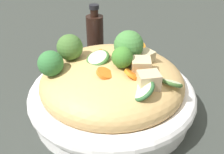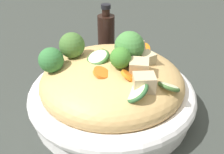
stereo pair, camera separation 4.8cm
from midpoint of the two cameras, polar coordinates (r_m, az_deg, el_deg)
name	(u,v)px [view 2 (the right image)]	position (r m, az deg, el deg)	size (l,w,h in m)	color
ground_plane	(112,110)	(0.53, 2.65, -7.05)	(3.00, 3.00, 0.00)	#313530
serving_bowl	(112,97)	(0.51, 2.73, -4.42)	(0.31, 0.31, 0.06)	white
noodle_heap	(112,81)	(0.49, 2.84, -0.96)	(0.26, 0.26, 0.09)	tan
broccoli_florets	(94,51)	(0.46, -0.80, 5.44)	(0.13, 0.19, 0.07)	#9FB67C
carrot_coins	(122,63)	(0.46, 5.01, 2.90)	(0.12, 0.16, 0.03)	orange
zucchini_slices	(128,77)	(0.43, 6.61, 0.01)	(0.16, 0.12, 0.04)	beige
chicken_chunks	(139,64)	(0.46, 8.81, 2.58)	(0.14, 0.09, 0.04)	#C8B487
soy_sauce_bottle	(106,33)	(0.71, 0.72, 9.10)	(0.04, 0.04, 0.13)	black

